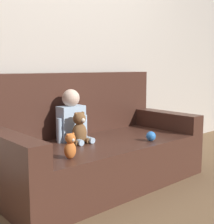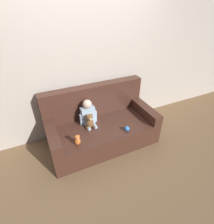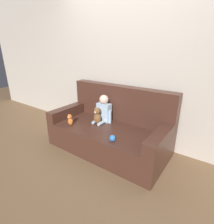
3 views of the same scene
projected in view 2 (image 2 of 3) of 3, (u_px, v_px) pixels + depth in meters
ground_plane at (102, 141)px, 3.13m from camera, size 12.00×12.00×0.00m
wall_back at (88, 61)px, 2.81m from camera, size 8.00×0.05×2.60m
couch at (100, 125)px, 3.02m from camera, size 1.79×0.89×0.94m
person_baby at (88, 113)px, 2.85m from camera, size 0.30×0.29×0.43m
teddy_bear_brown at (90, 122)px, 2.78m from camera, size 0.15×0.12×0.26m
plush_toy_side at (78, 140)px, 2.47m from camera, size 0.09×0.08×0.18m
toy_ball at (127, 129)px, 2.76m from camera, size 0.08×0.08×0.08m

